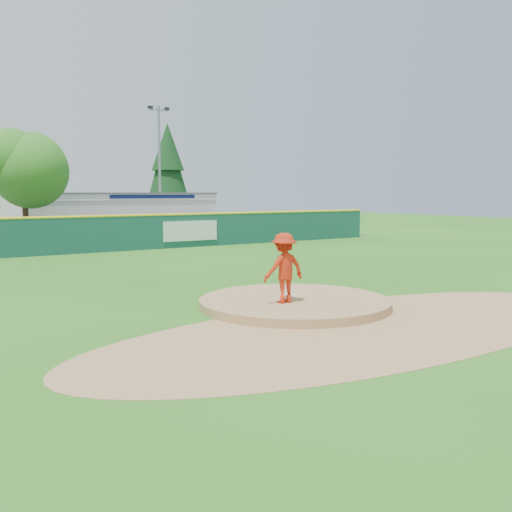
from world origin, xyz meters
TOP-DOWN VIEW (x-y plane):
  - ground at (0.00, 0.00)m, footprint 120.00×120.00m
  - pitchers_mound at (0.00, 0.00)m, footprint 5.50×5.50m
  - pitching_rubber at (0.00, 0.30)m, footprint 0.60×0.15m
  - infield_dirt_arc at (0.00, -3.00)m, footprint 15.40×15.40m
  - parking_lot at (0.00, 27.00)m, footprint 44.00×16.00m
  - pitcher at (-0.61, -0.30)m, footprint 1.27×0.75m
  - pool_building_grp at (6.00, 31.99)m, footprint 15.20×8.20m
  - fence_banners at (-1.17, 17.92)m, footprint 17.81×0.04m
  - outfield_fence at (0.00, 18.00)m, footprint 40.00×0.14m
  - deciduous_tree at (-2.00, 25.00)m, footprint 5.60×5.60m
  - conifer_tree at (13.00, 36.00)m, footprint 4.40×4.40m
  - light_pole_right at (9.00, 29.00)m, footprint 1.75×0.25m

SIDE VIEW (x-z plane):
  - ground at x=0.00m, z-range 0.00..0.00m
  - pitchers_mound at x=0.00m, z-range -0.25..0.25m
  - infield_dirt_arc at x=0.00m, z-range 0.00..0.01m
  - parking_lot at x=0.00m, z-range 0.00..0.02m
  - pitching_rubber at x=0.00m, z-range 0.25..0.29m
  - fence_banners at x=-1.17m, z-range 0.40..1.60m
  - outfield_fence at x=0.00m, z-range 0.05..2.12m
  - pitcher at x=-0.61m, z-range 0.25..2.19m
  - pool_building_grp at x=6.00m, z-range 0.01..3.32m
  - deciduous_tree at x=-2.00m, z-range 0.87..8.23m
  - conifer_tree at x=13.00m, z-range 0.79..10.29m
  - light_pole_right at x=9.00m, z-range 0.54..10.54m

